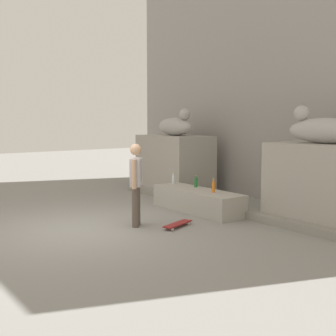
# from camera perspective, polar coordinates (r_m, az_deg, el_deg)

# --- Properties ---
(ground_plane) EXTENTS (40.00, 40.00, 0.00)m
(ground_plane) POSITION_cam_1_polar(r_m,az_deg,el_deg) (9.17, -10.67, -7.57)
(ground_plane) COLOR gray
(facade_wall) EXTENTS (11.49, 0.60, 6.50)m
(facade_wall) POSITION_cam_1_polar(r_m,az_deg,el_deg) (12.43, 13.60, 11.10)
(facade_wall) COLOR gray
(facade_wall) RESTS_ON ground_plane
(pedestal_left) EXTENTS (2.18, 1.35, 1.66)m
(pedestal_left) POSITION_cam_1_polar(r_m,az_deg,el_deg) (13.32, 0.86, 0.53)
(pedestal_left) COLOR #A39E93
(pedestal_left) RESTS_ON ground_plane
(pedestal_right) EXTENTS (2.18, 1.35, 1.66)m
(pedestal_right) POSITION_cam_1_polar(r_m,az_deg,el_deg) (9.77, 19.03, -1.97)
(pedestal_right) COLOR #A39E93
(pedestal_right) RESTS_ON ground_plane
(statue_reclining_left) EXTENTS (1.65, 0.72, 0.78)m
(statue_reclining_left) POSITION_cam_1_polar(r_m,az_deg,el_deg) (13.22, 0.95, 5.33)
(statue_reclining_left) COLOR #ABA8A7
(statue_reclining_left) RESTS_ON pedestal_left
(statue_reclining_right) EXTENTS (1.67, 0.83, 0.78)m
(statue_reclining_right) POSITION_cam_1_polar(r_m,az_deg,el_deg) (9.70, 19.07, 4.59)
(statue_reclining_right) COLOR #ABA8A7
(statue_reclining_right) RESTS_ON pedestal_right
(ledge_block) EXTENTS (2.52, 0.77, 0.51)m
(ledge_block) POSITION_cam_1_polar(r_m,az_deg,el_deg) (10.66, 3.72, -4.09)
(ledge_block) COLOR #A39E93
(ledge_block) RESTS_ON ground_plane
(skater) EXTENTS (0.43, 0.39, 1.67)m
(skater) POSITION_cam_1_polar(r_m,az_deg,el_deg) (9.11, -4.05, -1.65)
(skater) COLOR brown
(skater) RESTS_ON ground_plane
(skateboard) EXTENTS (0.46, 0.82, 0.08)m
(skateboard) POSITION_cam_1_polar(r_m,az_deg,el_deg) (9.17, 1.23, -7.04)
(skateboard) COLOR maroon
(skateboard) RESTS_ON ground_plane
(bottle_clear) EXTENTS (0.07, 0.07, 0.28)m
(bottle_clear) POSITION_cam_1_polar(r_m,az_deg,el_deg) (11.58, 0.66, -1.39)
(bottle_clear) COLOR silver
(bottle_clear) RESTS_ON ledge_block
(bottle_green) EXTENTS (0.08, 0.08, 0.28)m
(bottle_green) POSITION_cam_1_polar(r_m,az_deg,el_deg) (10.99, 3.53, -1.81)
(bottle_green) COLOR #1E722D
(bottle_green) RESTS_ON ledge_block
(bottle_orange) EXTENTS (0.07, 0.07, 0.31)m
(bottle_orange) POSITION_cam_1_polar(r_m,az_deg,el_deg) (10.24, 5.73, -2.35)
(bottle_orange) COLOR orange
(bottle_orange) RESTS_ON ledge_block
(stair_step) EXTENTS (7.26, 0.50, 0.16)m
(stair_step) POSITION_cam_1_polar(r_m,az_deg,el_deg) (11.05, 5.90, -4.66)
(stair_step) COLOR gray
(stair_step) RESTS_ON ground_plane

